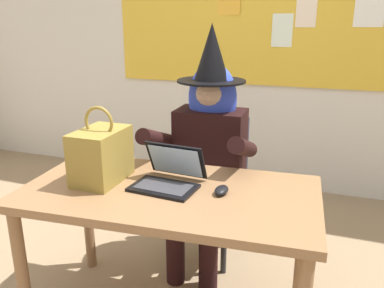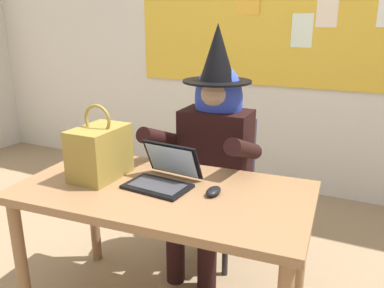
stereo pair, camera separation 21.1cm
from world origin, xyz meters
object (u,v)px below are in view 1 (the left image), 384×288
Objects in this scene: desk_main at (169,207)px; laptop at (168,177)px; computer_mouse at (221,190)px; chair_at_desk at (214,178)px; person_costumed at (208,140)px; handbag at (101,155)px.

laptop is at bearing 115.92° from desk_main.
chair_at_desk is at bearing 110.90° from computer_mouse.
person_costumed is 0.71m from handbag.
chair_at_desk is at bearing 176.06° from person_costumed.
handbag is (-0.36, -0.01, 0.23)m from desk_main.
desk_main is 0.97× the size of person_costumed.
handbag is (-0.33, -0.05, 0.09)m from laptop.
desk_main is at bearing -1.75° from person_costumed.
chair_at_desk is (0.01, 0.72, -0.13)m from desk_main.
laptop reaches higher than chair_at_desk.
desk_main is at bearing 1.26° from handbag.
computer_mouse is 0.28× the size of handbag.
desk_main is at bearing -169.90° from computer_mouse.
desk_main is at bearing 4.18° from chair_at_desk.
chair_at_desk reaches higher than computer_mouse.
computer_mouse is at bearing 21.74° from person_costumed.
desk_main is 0.63m from person_costumed.
laptop is at bearing 2.33° from chair_at_desk.
computer_mouse is at bearing 8.33° from desk_main.
handbag is (-0.36, -0.73, 0.35)m from chair_at_desk.
laptop is 3.13× the size of computer_mouse.
handbag is at bearing -31.87° from person_costumed.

